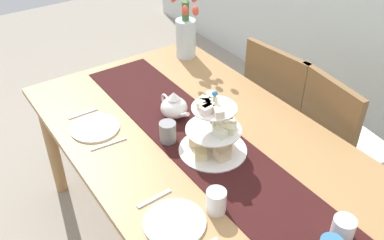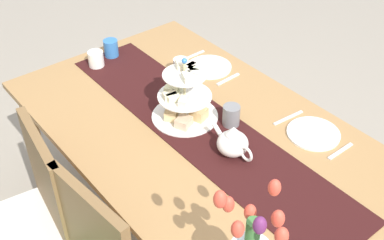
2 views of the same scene
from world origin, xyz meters
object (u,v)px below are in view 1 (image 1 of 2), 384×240
Objects in this scene: chair_left at (283,106)px; mug_grey at (168,132)px; dinner_plate_right at (175,222)px; fork_right at (154,198)px; tiered_cake_stand at (213,132)px; teapot at (174,107)px; dinner_plate_left at (95,128)px; fork_left at (83,113)px; tulip_vase at (186,31)px; knife_left at (109,144)px; dining_table at (199,153)px; chair_right at (336,141)px; cream_jug at (343,228)px; mug_white_text at (216,201)px.

mug_grey is (0.14, -0.89, 0.28)m from chair_left.
dinner_plate_right reaches higher than fork_right.
teapot is (-0.31, -0.00, -0.04)m from tiered_cake_stand.
dinner_plate_left is 1.53× the size of fork_left.
tulip_vase reaches higher than fork_left.
chair_left reaches higher than knife_left.
fork_right is (0.21, -0.36, 0.09)m from dining_table.
chair_left is 6.07× the size of fork_right.
chair_right is 0.90m from cream_jug.
mug_white_text is (0.19, -0.96, 0.27)m from chair_right.
teapot is (-0.21, 0.00, 0.14)m from dining_table.
dining_table is at bearing -179.09° from tiered_cake_stand.
chair_right reaches higher than cream_jug.
teapot is at bearing 92.70° from knife_left.
knife_left is at bearing -109.15° from chair_right.
chair_left reaches higher than fork_left.
dining_table is at bearing 46.61° from dinner_plate_left.
tulip_vase reaches higher than chair_left.
dinner_plate_right is at bearing 0.00° from fork_left.
fork_left and knife_left have the same top height.
tulip_vase is at bearing 153.68° from tiered_cake_stand.
fork_left is at bearing 180.00° from dinner_plate_right.
knife_left is at bearing -118.97° from mug_grey.
chair_left is at bearing 35.07° from tulip_vase.
mug_grey reaches higher than dinner_plate_right.
chair_right is at bearing 21.46° from tulip_vase.
knife_left is (-0.39, -1.12, 0.23)m from chair_right.
tulip_vase is at bearing -144.93° from chair_left.
tiered_cake_stand is 0.58m from dinner_plate_left.
fork_right is 1.58× the size of mug_white_text.
mug_white_text is (1.10, -0.60, -0.11)m from tulip_vase.
chair_right is 6.07× the size of fork_left.
knife_left is 0.40m from fork_right.
fork_left is at bearing -73.13° from tulip_vase.
tulip_vase is at bearing -158.54° from chair_right.
cream_jug is 0.59m from dinner_plate_right.
mug_grey is 1.00× the size of mug_white_text.
dinner_plate_left is (-0.34, -0.36, 0.09)m from dining_table.
cream_jug reaches higher than dining_table.
chair_left is (-0.20, 0.76, -0.14)m from dining_table.
chair_left is 0.89m from tiered_cake_stand.
dinner_plate_right is (1.07, -0.76, -0.16)m from tulip_vase.
mug_white_text is at bearing -18.25° from teapot.
chair_left reaches higher than mug_grey.
mug_grey is (-0.06, -0.12, 0.14)m from dining_table.
dining_table is 0.61m from fork_left.
chair_left is at bearing 83.23° from dinner_plate_left.
mug_white_text is (0.03, 0.16, 0.04)m from dinner_plate_right.
tiered_cake_stand is 0.39m from fork_right.
mug_white_text is at bearing -9.13° from mug_grey.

